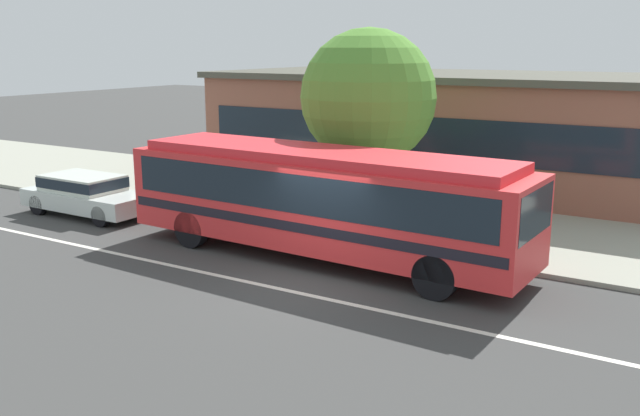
{
  "coord_description": "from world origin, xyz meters",
  "views": [
    {
      "loc": [
        7.99,
        -12.84,
        5.31
      ],
      "look_at": [
        -0.87,
        1.71,
        1.3
      ],
      "focal_mm": 38.85,
      "sensor_mm": 36.0,
      "label": 1
    }
  ],
  "objects_px": {
    "transit_bus": "(322,196)",
    "sedan_behind_bus": "(86,193)",
    "street_tree_near_stop": "(368,97)",
    "pedestrian_waiting_near_sign": "(256,178)"
  },
  "relations": [
    {
      "from": "transit_bus",
      "to": "sedan_behind_bus",
      "type": "distance_m",
      "value": 8.88
    },
    {
      "from": "street_tree_near_stop",
      "to": "transit_bus",
      "type": "bearing_deg",
      "value": -80.99
    },
    {
      "from": "transit_bus",
      "to": "pedestrian_waiting_near_sign",
      "type": "relative_size",
      "value": 6.51
    },
    {
      "from": "sedan_behind_bus",
      "to": "pedestrian_waiting_near_sign",
      "type": "bearing_deg",
      "value": 37.74
    },
    {
      "from": "pedestrian_waiting_near_sign",
      "to": "street_tree_near_stop",
      "type": "xyz_separation_m",
      "value": [
        3.98,
        0.19,
        2.74
      ]
    },
    {
      "from": "sedan_behind_bus",
      "to": "street_tree_near_stop",
      "type": "bearing_deg",
      "value": 22.98
    },
    {
      "from": "transit_bus",
      "to": "sedan_behind_bus",
      "type": "height_order",
      "value": "transit_bus"
    },
    {
      "from": "sedan_behind_bus",
      "to": "pedestrian_waiting_near_sign",
      "type": "relative_size",
      "value": 2.66
    },
    {
      "from": "transit_bus",
      "to": "street_tree_near_stop",
      "type": "distance_m",
      "value": 4.23
    },
    {
      "from": "pedestrian_waiting_near_sign",
      "to": "transit_bus",
      "type": "bearing_deg",
      "value": -36.52
    }
  ]
}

